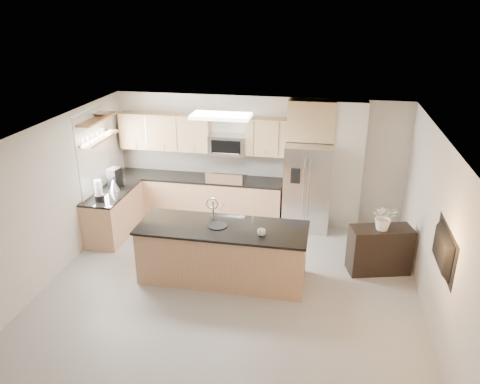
% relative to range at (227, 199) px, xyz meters
% --- Properties ---
extents(floor, '(6.50, 6.50, 0.00)m').
position_rel_range_xyz_m(floor, '(0.60, -2.92, -0.47)').
color(floor, gray).
rests_on(floor, ground).
extents(ceiling, '(6.00, 6.50, 0.02)m').
position_rel_range_xyz_m(ceiling, '(0.60, -2.92, 2.13)').
color(ceiling, silver).
rests_on(ceiling, wall_back).
extents(wall_back, '(6.00, 0.02, 2.60)m').
position_rel_range_xyz_m(wall_back, '(0.60, 0.33, 0.83)').
color(wall_back, beige).
rests_on(wall_back, floor).
extents(wall_left, '(0.02, 6.50, 2.60)m').
position_rel_range_xyz_m(wall_left, '(-2.40, -2.92, 0.83)').
color(wall_left, beige).
rests_on(wall_left, floor).
extents(wall_right, '(0.02, 6.50, 2.60)m').
position_rel_range_xyz_m(wall_right, '(3.60, -2.92, 0.83)').
color(wall_right, beige).
rests_on(wall_right, floor).
extents(back_counter, '(3.55, 0.66, 1.44)m').
position_rel_range_xyz_m(back_counter, '(-0.63, 0.01, -0.00)').
color(back_counter, tan).
rests_on(back_counter, floor).
extents(left_counter, '(0.66, 1.50, 0.92)m').
position_rel_range_xyz_m(left_counter, '(-2.07, -1.07, -0.01)').
color(left_counter, tan).
rests_on(left_counter, floor).
extents(range, '(0.76, 0.64, 1.14)m').
position_rel_range_xyz_m(range, '(0.00, 0.00, 0.00)').
color(range, black).
rests_on(range, floor).
extents(upper_cabinets, '(3.50, 0.33, 0.75)m').
position_rel_range_xyz_m(upper_cabinets, '(-0.70, 0.16, 1.35)').
color(upper_cabinets, tan).
rests_on(upper_cabinets, wall_back).
extents(microwave, '(0.76, 0.40, 0.40)m').
position_rel_range_xyz_m(microwave, '(0.00, 0.12, 1.16)').
color(microwave, '#BCBDBF').
rests_on(microwave, upper_cabinets).
extents(refrigerator, '(0.92, 0.78, 1.78)m').
position_rel_range_xyz_m(refrigerator, '(1.66, -0.05, 0.42)').
color(refrigerator, '#BCBDBF').
rests_on(refrigerator, floor).
extents(partition_column, '(0.60, 0.30, 2.60)m').
position_rel_range_xyz_m(partition_column, '(2.42, 0.18, 0.83)').
color(partition_column, beige).
rests_on(partition_column, floor).
extents(window, '(0.04, 1.15, 1.65)m').
position_rel_range_xyz_m(window, '(-2.38, -1.07, 1.18)').
color(window, white).
rests_on(window, wall_left).
extents(shelf_lower, '(0.30, 1.20, 0.04)m').
position_rel_range_xyz_m(shelf_lower, '(-2.25, -0.97, 1.48)').
color(shelf_lower, '#97673C').
rests_on(shelf_lower, wall_left).
extents(shelf_upper, '(0.30, 1.20, 0.04)m').
position_rel_range_xyz_m(shelf_upper, '(-2.25, -0.97, 1.85)').
color(shelf_upper, '#97673C').
rests_on(shelf_upper, wall_left).
extents(ceiling_fixture, '(1.00, 0.50, 0.06)m').
position_rel_range_xyz_m(ceiling_fixture, '(0.20, -1.32, 2.09)').
color(ceiling_fixture, white).
rests_on(ceiling_fixture, ceiling).
extents(island, '(2.78, 1.00, 1.38)m').
position_rel_range_xyz_m(island, '(0.41, -2.24, 0.01)').
color(island, tan).
rests_on(island, floor).
extents(credenza, '(1.11, 0.69, 0.82)m').
position_rel_range_xyz_m(credenza, '(3.00, -1.54, -0.06)').
color(credenza, black).
rests_on(credenza, floor).
extents(cup, '(0.17, 0.17, 0.10)m').
position_rel_range_xyz_m(cup, '(1.08, -2.43, 0.54)').
color(cup, silver).
rests_on(cup, island).
extents(platter, '(0.42, 0.42, 0.02)m').
position_rel_range_xyz_m(platter, '(0.33, -2.24, 0.49)').
color(platter, black).
rests_on(platter, island).
extents(blender, '(0.18, 0.18, 0.41)m').
position_rel_range_xyz_m(blender, '(-2.07, -1.55, 0.62)').
color(blender, black).
rests_on(blender, left_counter).
extents(kettle, '(0.22, 0.22, 0.27)m').
position_rel_range_xyz_m(kettle, '(-2.02, -1.03, 0.57)').
color(kettle, '#BCBDBF').
rests_on(kettle, left_counter).
extents(coffee_maker, '(0.25, 0.29, 0.38)m').
position_rel_range_xyz_m(coffee_maker, '(-2.09, -0.82, 0.63)').
color(coffee_maker, black).
rests_on(coffee_maker, left_counter).
extents(bowl, '(0.35, 0.35, 0.08)m').
position_rel_range_xyz_m(bowl, '(-2.25, -0.79, 1.91)').
color(bowl, '#BCBDBF').
rests_on(bowl, shelf_upper).
extents(flower_vase, '(0.64, 0.57, 0.67)m').
position_rel_range_xyz_m(flower_vase, '(3.00, -1.58, 0.69)').
color(flower_vase, white).
rests_on(flower_vase, credenza).
extents(television, '(0.14, 1.08, 0.62)m').
position_rel_range_xyz_m(television, '(3.51, -3.12, 0.88)').
color(television, black).
rests_on(television, wall_right).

